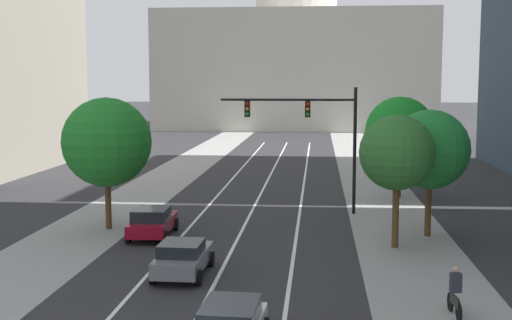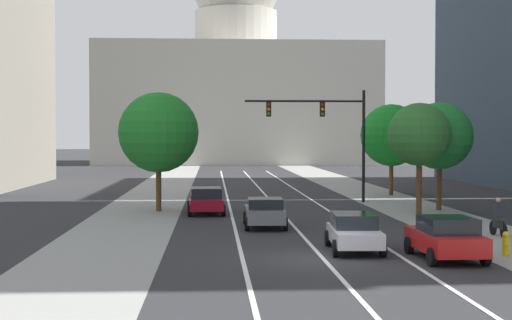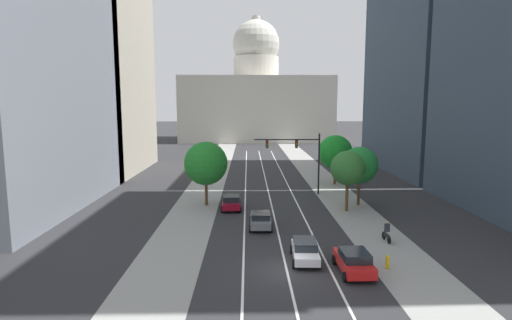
# 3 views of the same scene
# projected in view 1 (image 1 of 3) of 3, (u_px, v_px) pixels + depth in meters

# --- Properties ---
(ground_plane) EXTENTS (400.00, 400.00, 0.00)m
(ground_plane) POSITION_uv_depth(u_px,v_px,m) (271.00, 174.00, 57.60)
(ground_plane) COLOR #2B2B2D
(sidewalk_left) EXTENTS (4.86, 130.00, 0.01)m
(sidewalk_left) POSITION_uv_depth(u_px,v_px,m) (162.00, 181.00, 53.40)
(sidewalk_left) COLOR gray
(sidewalk_left) RESTS_ON ground
(sidewalk_right) EXTENTS (4.86, 130.00, 0.01)m
(sidewalk_right) POSITION_uv_depth(u_px,v_px,m) (374.00, 184.00, 51.91)
(sidewalk_right) COLOR gray
(sidewalk_right) RESTS_ON ground
(lane_stripe_left) EXTENTS (0.16, 90.00, 0.01)m
(lane_stripe_left) POSITION_uv_depth(u_px,v_px,m) (209.00, 206.00, 43.02)
(lane_stripe_left) COLOR white
(lane_stripe_left) RESTS_ON ground
(lane_stripe_center) EXTENTS (0.16, 90.00, 0.01)m
(lane_stripe_center) POSITION_uv_depth(u_px,v_px,m) (254.00, 206.00, 42.76)
(lane_stripe_center) COLOR white
(lane_stripe_center) RESTS_ON ground
(lane_stripe_right) EXTENTS (0.16, 90.00, 0.01)m
(lane_stripe_right) POSITION_uv_depth(u_px,v_px,m) (300.00, 207.00, 42.50)
(lane_stripe_right) COLOR white
(lane_stripe_right) RESTS_ON ground
(capitol_building) EXTENTS (44.28, 27.90, 37.33)m
(capitol_building) POSITION_uv_depth(u_px,v_px,m) (296.00, 56.00, 116.47)
(capitol_building) COLOR beige
(capitol_building) RESTS_ON ground
(car_gray) EXTENTS (2.05, 4.13, 1.44)m
(car_gray) POSITION_uv_depth(u_px,v_px,m) (183.00, 257.00, 27.50)
(car_gray) COLOR slate
(car_gray) RESTS_ON ground
(car_crimson) EXTENTS (2.21, 4.43, 1.52)m
(car_crimson) POSITION_uv_depth(u_px,v_px,m) (152.00, 222.00, 34.34)
(car_crimson) COLOR maroon
(car_crimson) RESTS_ON ground
(traffic_signal_mast) EXTENTS (8.03, 0.39, 7.48)m
(traffic_signal_mast) POSITION_uv_depth(u_px,v_px,m) (314.00, 126.00, 40.04)
(traffic_signal_mast) COLOR black
(traffic_signal_mast) RESTS_ON ground
(cyclist) EXTENTS (0.38, 1.70, 1.72)m
(cyclist) POSITION_uv_depth(u_px,v_px,m) (455.00, 292.00, 22.66)
(cyclist) COLOR black
(cyclist) RESTS_ON ground
(street_tree_near_right) EXTENTS (3.54, 3.54, 6.29)m
(street_tree_near_right) POSITION_uv_depth(u_px,v_px,m) (397.00, 153.00, 31.72)
(street_tree_near_right) COLOR #51381E
(street_tree_near_right) RESTS_ON ground
(street_tree_far_right) EXTENTS (4.65, 4.65, 6.82)m
(street_tree_far_right) POSITION_uv_depth(u_px,v_px,m) (400.00, 131.00, 45.62)
(street_tree_far_right) COLOR #51381E
(street_tree_far_right) RESTS_ON ground
(street_tree_mid_left) EXTENTS (4.71, 4.71, 7.00)m
(street_tree_mid_left) POSITION_uv_depth(u_px,v_px,m) (107.00, 142.00, 35.76)
(street_tree_mid_left) COLOR #51381E
(street_tree_mid_left) RESTS_ON ground
(street_tree_mid_right) EXTENTS (4.00, 4.00, 6.43)m
(street_tree_mid_right) POSITION_uv_depth(u_px,v_px,m) (430.00, 150.00, 34.09)
(street_tree_mid_right) COLOR #51381E
(street_tree_mid_right) RESTS_ON ground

